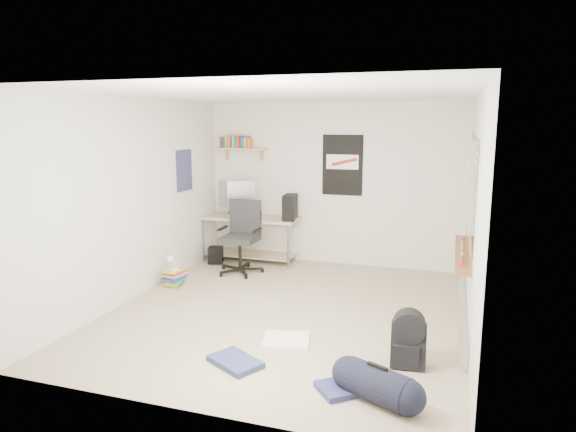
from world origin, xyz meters
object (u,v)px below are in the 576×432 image
(backpack, at_px, (408,345))
(duffel_bag, at_px, (377,385))
(office_chair, at_px, (240,240))
(desk, at_px, (251,238))
(book_stack, at_px, (175,275))

(backpack, distance_m, duffel_bag, 0.73)
(office_chair, relative_size, duffel_bag, 1.90)
(desk, distance_m, book_stack, 1.66)
(desk, bearing_deg, book_stack, -122.69)
(desk, height_order, office_chair, office_chair)
(book_stack, bearing_deg, office_chair, 55.49)
(office_chair, xyz_separation_m, book_stack, (-0.59, -0.86, -0.34))
(desk, xyz_separation_m, office_chair, (0.11, -0.71, 0.12))
(office_chair, distance_m, duffel_bag, 3.84)
(duffel_bag, bearing_deg, backpack, 101.22)
(duffel_bag, bearing_deg, office_chair, 155.35)
(backpack, bearing_deg, desk, 127.87)
(book_stack, bearing_deg, backpack, -23.08)
(desk, xyz_separation_m, book_stack, (-0.48, -1.58, -0.21))
(desk, relative_size, duffel_bag, 2.75)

